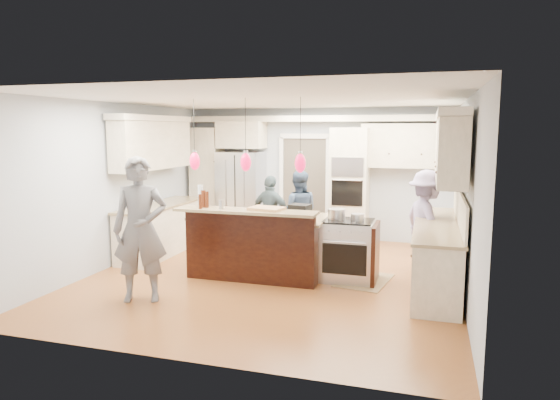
# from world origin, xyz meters

# --- Properties ---
(ground_plane) EXTENTS (6.00, 6.00, 0.00)m
(ground_plane) POSITION_xyz_m (0.00, 0.00, 0.00)
(ground_plane) COLOR #AA6B2E
(ground_plane) RESTS_ON ground
(room_shell) EXTENTS (5.54, 6.04, 2.72)m
(room_shell) POSITION_xyz_m (0.00, 0.00, 1.82)
(room_shell) COLOR #B2BCC6
(room_shell) RESTS_ON ground
(refrigerator) EXTENTS (0.90, 0.70, 1.80)m
(refrigerator) POSITION_xyz_m (-1.55, 2.64, 0.90)
(refrigerator) COLOR #B7B7BC
(refrigerator) RESTS_ON ground
(oven_column) EXTENTS (0.72, 0.69, 2.30)m
(oven_column) POSITION_xyz_m (0.75, 2.67, 1.15)
(oven_column) COLOR #F8E8C9
(oven_column) RESTS_ON ground
(back_upper_cabinets) EXTENTS (5.30, 0.61, 2.54)m
(back_upper_cabinets) POSITION_xyz_m (-0.75, 2.76, 1.67)
(back_upper_cabinets) COLOR #F8E8C9
(back_upper_cabinets) RESTS_ON ground
(right_counter_run) EXTENTS (0.64, 3.10, 2.51)m
(right_counter_run) POSITION_xyz_m (2.44, 0.30, 1.06)
(right_counter_run) COLOR #F8E8C9
(right_counter_run) RESTS_ON ground
(left_cabinets) EXTENTS (0.64, 2.30, 2.51)m
(left_cabinets) POSITION_xyz_m (-2.44, 0.80, 1.06)
(left_cabinets) COLOR #F8E8C9
(left_cabinets) RESTS_ON ground
(kitchen_island) EXTENTS (2.10, 1.46, 1.12)m
(kitchen_island) POSITION_xyz_m (-0.25, 0.07, 0.49)
(kitchen_island) COLOR black
(kitchen_island) RESTS_ON ground
(island_range) EXTENTS (0.82, 0.71, 0.92)m
(island_range) POSITION_xyz_m (1.16, 0.15, 0.46)
(island_range) COLOR #B7B7BC
(island_range) RESTS_ON ground
(pendant_lights) EXTENTS (1.75, 0.15, 1.03)m
(pendant_lights) POSITION_xyz_m (-0.25, -0.51, 1.80)
(pendant_lights) COLOR black
(pendant_lights) RESTS_ON ground
(person_bar_end) EXTENTS (0.82, 0.69, 1.92)m
(person_bar_end) POSITION_xyz_m (-1.35, -1.54, 0.96)
(person_bar_end) COLOR slate
(person_bar_end) RESTS_ON ground
(person_far_left) EXTENTS (0.84, 0.71, 1.52)m
(person_far_left) POSITION_xyz_m (-0.03, 1.60, 0.76)
(person_far_left) COLOR #30435F
(person_far_left) RESTS_ON ground
(person_far_right) EXTENTS (0.90, 0.56, 1.43)m
(person_far_right) POSITION_xyz_m (-0.50, 1.43, 0.72)
(person_far_right) COLOR #43575E
(person_far_right) RESTS_ON ground
(person_range_side) EXTENTS (1.03, 1.22, 1.64)m
(person_range_side) POSITION_xyz_m (2.25, 0.85, 0.82)
(person_range_side) COLOR #8E80AD
(person_range_side) RESTS_ON ground
(floor_rug) EXTENTS (0.85, 1.11, 0.01)m
(floor_rug) POSITION_xyz_m (1.38, 0.16, 0.01)
(floor_rug) COLOR #967552
(floor_rug) RESTS_ON ground
(water_bottle) EXTENTS (0.10, 0.10, 0.33)m
(water_bottle) POSITION_xyz_m (-0.98, -0.49, 1.28)
(water_bottle) COLOR silver
(water_bottle) RESTS_ON kitchen_island
(beer_bottle_a) EXTENTS (0.07, 0.07, 0.24)m
(beer_bottle_a) POSITION_xyz_m (-0.86, -0.52, 1.24)
(beer_bottle_a) COLOR #481D0C
(beer_bottle_a) RESTS_ON kitchen_island
(beer_bottle_b) EXTENTS (0.07, 0.07, 0.21)m
(beer_bottle_b) POSITION_xyz_m (-0.90, -0.66, 1.23)
(beer_bottle_b) COLOR #481D0C
(beer_bottle_b) RESTS_ON kitchen_island
(beer_bottle_c) EXTENTS (0.07, 0.07, 0.26)m
(beer_bottle_c) POSITION_xyz_m (-0.91, -0.53, 1.25)
(beer_bottle_c) COLOR #481D0C
(beer_bottle_c) RESTS_ON kitchen_island
(drink_can) EXTENTS (0.09, 0.09, 0.13)m
(drink_can) POSITION_xyz_m (-0.60, -0.59, 1.19)
(drink_can) COLOR #B7B7BC
(drink_can) RESTS_ON kitchen_island
(cutting_board) EXTENTS (0.52, 0.41, 0.04)m
(cutting_board) POSITION_xyz_m (0.04, -0.47, 1.14)
(cutting_board) COLOR tan
(cutting_board) RESTS_ON kitchen_island
(pot_large) EXTENTS (0.26, 0.26, 0.15)m
(pot_large) POSITION_xyz_m (0.94, 0.19, 1.00)
(pot_large) COLOR #B7B7BC
(pot_large) RESTS_ON island_range
(pot_small) EXTENTS (0.20, 0.20, 0.10)m
(pot_small) POSITION_xyz_m (1.26, 0.17, 0.97)
(pot_small) COLOR #B7B7BC
(pot_small) RESTS_ON island_range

